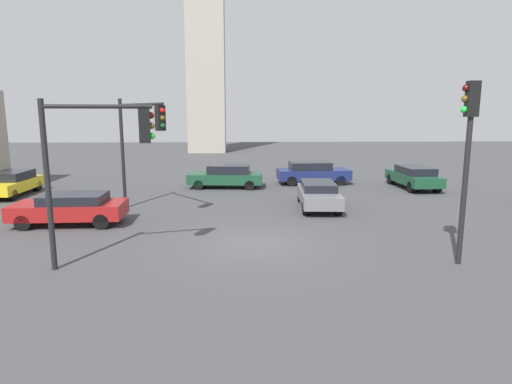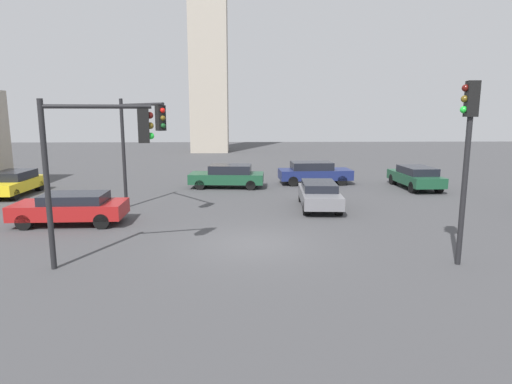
# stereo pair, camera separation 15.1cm
# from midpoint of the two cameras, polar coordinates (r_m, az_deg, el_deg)

# --- Properties ---
(ground_plane) EXTENTS (105.63, 105.63, 0.00)m
(ground_plane) POSITION_cam_midpoint_polar(r_m,az_deg,el_deg) (15.34, -0.56, -6.78)
(ground_plane) COLOR #424244
(traffic_light_0) EXTENTS (3.01, 0.94, 4.89)m
(traffic_light_0) POSITION_cam_midpoint_polar(r_m,az_deg,el_deg) (13.43, -20.20, 5.34)
(traffic_light_0) COLOR black
(traffic_light_0) RESTS_ON ground_plane
(traffic_light_1) EXTENTS (2.65, 3.36, 5.14)m
(traffic_light_1) POSITION_cam_midpoint_polar(r_m,az_deg,el_deg) (19.79, -15.13, 7.56)
(traffic_light_1) COLOR black
(traffic_light_1) RESTS_ON ground_plane
(traffic_light_2) EXTENTS (0.48, 0.35, 5.39)m
(traffic_light_2) POSITION_cam_midpoint_polar(r_m,az_deg,el_deg) (14.05, 25.63, 6.18)
(traffic_light_2) COLOR black
(traffic_light_2) RESTS_ON ground_plane
(car_1) EXTENTS (4.42, 2.03, 1.27)m
(car_1) POSITION_cam_midpoint_polar(r_m,az_deg,el_deg) (19.34, -23.22, -1.91)
(car_1) COLOR maroon
(car_1) RESTS_ON ground_plane
(car_2) EXTENTS (1.98, 4.54, 1.34)m
(car_2) POSITION_cam_midpoint_polar(r_m,az_deg,el_deg) (27.89, 19.72, 1.92)
(car_2) COLOR #19472D
(car_2) RESTS_ON ground_plane
(car_3) EXTENTS (1.89, 4.21, 1.33)m
(car_3) POSITION_cam_midpoint_polar(r_m,az_deg,el_deg) (27.53, -29.48, 1.04)
(car_3) COLOR yellow
(car_3) RESTS_ON ground_plane
(car_4) EXTENTS (4.56, 2.20, 1.39)m
(car_4) POSITION_cam_midpoint_polar(r_m,az_deg,el_deg) (26.57, -4.04, 2.12)
(car_4) COLOR #19472D
(car_4) RESTS_ON ground_plane
(car_5) EXTENTS (2.00, 4.39, 1.23)m
(car_5) POSITION_cam_midpoint_polar(r_m,az_deg,el_deg) (21.08, 7.94, -0.25)
(car_5) COLOR slate
(car_5) RESTS_ON ground_plane
(car_6) EXTENTS (4.62, 2.08, 1.41)m
(car_6) POSITION_cam_midpoint_polar(r_m,az_deg,el_deg) (28.16, 7.21, 2.57)
(car_6) COLOR navy
(car_6) RESTS_ON ground_plane
(skyline_tower) EXTENTS (4.16, 4.16, 30.70)m
(skyline_tower) POSITION_cam_midpoint_polar(r_m,az_deg,el_deg) (52.35, -6.73, 22.23)
(skyline_tower) COLOR #A89E8E
(skyline_tower) RESTS_ON ground_plane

